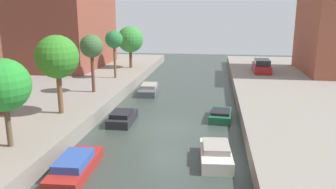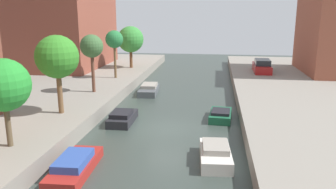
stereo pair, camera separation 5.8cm
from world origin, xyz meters
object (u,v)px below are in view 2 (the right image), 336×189
at_px(moored_boat_right_3, 221,115).
at_px(street_tree_4, 114,40).
at_px(street_tree_5, 131,40).
at_px(moored_boat_left_2, 75,166).
at_px(moored_boat_left_4, 149,89).
at_px(street_tree_2, 57,57).
at_px(moored_boat_right_2, 215,154).
at_px(moored_boat_left_3, 122,118).
at_px(parked_car, 262,67).
at_px(street_tree_1, 3,85).
at_px(street_tree_3, 92,47).

bearing_deg(moored_boat_right_3, street_tree_4, 138.48).
relative_size(street_tree_4, street_tree_5, 0.97).
relative_size(moored_boat_left_2, moored_boat_left_4, 1.07).
xyz_separation_m(street_tree_2, moored_boat_right_3, (10.83, 3.21, -4.49)).
distance_m(street_tree_2, moored_boat_right_2, 12.09).
relative_size(moored_boat_left_3, moored_boat_right_3, 1.07).
height_order(street_tree_4, moored_boat_right_2, street_tree_4).
relative_size(parked_car, moored_boat_right_2, 1.35).
xyz_separation_m(street_tree_4, moored_boat_right_3, (10.83, -9.58, -4.58)).
distance_m(street_tree_1, parked_car, 29.13).
bearing_deg(street_tree_5, moored_boat_left_2, -81.96).
xyz_separation_m(street_tree_2, street_tree_3, (-0.00, 6.33, 0.04)).
xyz_separation_m(street_tree_4, moored_boat_right_2, (10.49, -16.89, -4.51)).
bearing_deg(parked_car, street_tree_3, -141.92).
relative_size(street_tree_5, moored_boat_left_2, 1.15).
xyz_separation_m(street_tree_3, parked_car, (15.61, 12.23, -3.24)).
distance_m(street_tree_4, parked_car, 16.97).
xyz_separation_m(parked_car, moored_boat_right_2, (-5.13, -22.66, -1.21)).
xyz_separation_m(street_tree_4, moored_boat_left_4, (4.01, -2.32, -4.53)).
distance_m(moored_boat_left_2, moored_boat_left_3, 7.85).
distance_m(street_tree_2, street_tree_3, 6.33).
distance_m(street_tree_3, moored_boat_left_2, 14.00).
bearing_deg(parked_car, moored_boat_right_3, -107.31).
xyz_separation_m(street_tree_2, moored_boat_left_2, (3.66, -6.42, -4.44)).
xyz_separation_m(street_tree_1, moored_boat_left_3, (3.88, 7.33, -3.82)).
bearing_deg(moored_boat_right_2, parked_car, 77.25).
relative_size(moored_boat_left_4, moored_boat_right_3, 1.31).
distance_m(street_tree_1, moored_boat_left_2, 5.31).
relative_size(parked_car, moored_boat_left_4, 1.17).
xyz_separation_m(parked_car, moored_boat_left_3, (-11.74, -17.13, -1.24)).
bearing_deg(street_tree_3, moored_boat_right_2, -44.85).
bearing_deg(parked_car, street_tree_2, -130.07).
bearing_deg(street_tree_1, street_tree_4, 90.00).
distance_m(street_tree_3, moored_boat_right_3, 12.14).
distance_m(moored_boat_left_4, moored_boat_right_3, 9.97).
distance_m(street_tree_2, street_tree_5, 19.46).
xyz_separation_m(street_tree_3, moored_boat_left_3, (3.88, -4.90, -4.48)).
distance_m(parked_car, moored_boat_left_3, 20.80).
height_order(street_tree_2, parked_car, street_tree_2).
xyz_separation_m(street_tree_1, moored_boat_right_3, (10.83, 9.10, -3.87)).
distance_m(street_tree_4, moored_boat_left_2, 20.07).
bearing_deg(street_tree_5, street_tree_3, -90.00).
distance_m(street_tree_3, moored_boat_right_2, 15.44).
distance_m(street_tree_1, moored_boat_right_2, 11.29).
relative_size(street_tree_4, moored_boat_right_2, 1.38).
bearing_deg(street_tree_3, moored_boat_left_2, -73.99).
distance_m(street_tree_4, moored_boat_left_3, 12.83).
bearing_deg(moored_boat_right_3, street_tree_5, 123.67).
distance_m(moored_boat_left_3, moored_boat_right_2, 8.62).
height_order(parked_car, moored_boat_left_4, parked_car).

